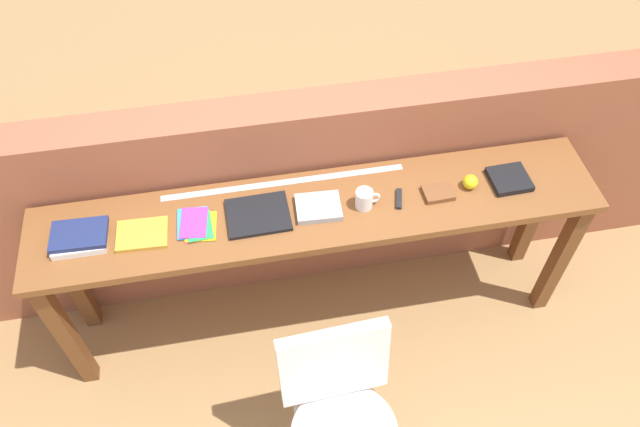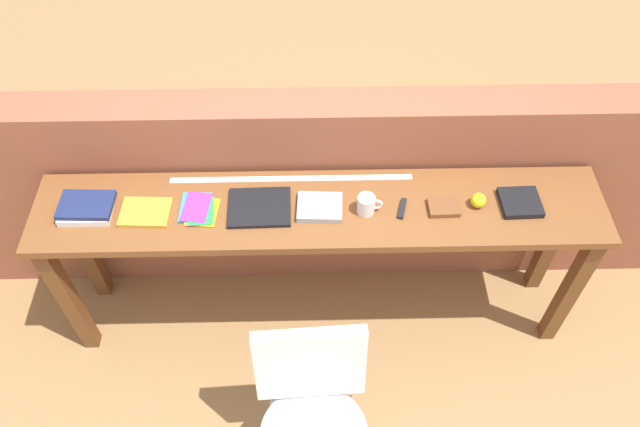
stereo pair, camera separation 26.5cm
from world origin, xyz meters
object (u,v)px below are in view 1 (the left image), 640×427
Objects in this scene: book_stack_leftmost at (79,237)px; mug at (365,199)px; pamphlet_pile_colourful at (196,225)px; book_open_centre at (258,215)px; multitool_folded at (399,199)px; leather_journal_brown at (438,193)px; book_repair_rightmost at (509,179)px; sports_ball_small at (470,182)px; chair_white_moulded at (341,409)px; magazine_cycling at (142,234)px.

mug is at bearing -1.02° from book_stack_leftmost.
pamphlet_pile_colourful is 0.26m from book_open_centre.
leather_journal_brown reaches higher than multitool_folded.
book_repair_rightmost is at bearing 0.22° from pamphlet_pile_colourful.
mug is 0.67m from book_repair_rightmost.
book_stack_leftmost is at bearing 179.56° from pamphlet_pile_colourful.
mug is 0.16m from multitool_folded.
sports_ball_small is (1.68, 0.00, 0.01)m from book_stack_leftmost.
book_repair_rightmost reaches higher than pamphlet_pile_colourful.
book_open_centre is 0.46m from mug.
mug is 0.48m from sports_ball_small.
pamphlet_pile_colourful is 1.76× the size of multitool_folded.
chair_white_moulded is 3.32× the size of book_open_centre.
book_open_centre is (0.49, 0.02, 0.00)m from magazine_cycling.
pamphlet_pile_colourful is 1.06m from leather_journal_brown.
book_open_centre is 2.44× the size of mug.
sports_ball_small is 0.39× the size of book_repair_rightmost.
pamphlet_pile_colourful is at bearing 178.60° from mug.
pamphlet_pile_colourful is at bearing -179.74° from sports_ball_small.
book_repair_rightmost is at bearing -0.01° from sports_ball_small.
book_open_centre is 1.57× the size of book_repair_rightmost.
sports_ball_small is (0.33, 0.02, 0.03)m from multitool_folded.
chair_white_moulded is at bearing -142.14° from book_repair_rightmost.
book_stack_leftmost reaches higher than leather_journal_brown.
pamphlet_pile_colourful is 1.76× the size of mug.
multitool_folded is at bearing -179.76° from book_repair_rightmost.
multitool_folded is at bearing -0.70° from book_stack_leftmost.
pamphlet_pile_colourful is at bearing -179.96° from book_open_centre.
book_repair_rightmost is at bearing 1.43° from leather_journal_brown.
pamphlet_pile_colourful is (-0.48, 0.75, 0.36)m from chair_white_moulded.
chair_white_moulded is 6.86× the size of leather_journal_brown.
magazine_cycling is at bearing 178.18° from leather_journal_brown.
sports_ball_small is at bearing -1.09° from book_open_centre.
multitool_folded is (1.11, -0.00, -0.00)m from magazine_cycling.
magazine_cycling is 1.63× the size of leather_journal_brown.
chair_white_moulded is 13.39× the size of sports_ball_small.
mug is (1.20, -0.02, 0.02)m from book_stack_leftmost.
book_open_centre is (-0.22, 0.76, 0.36)m from chair_white_moulded.
book_open_centre is at bearing 178.31° from multitool_folded.
magazine_cycling is at bearing 133.52° from chair_white_moulded.
magazine_cycling is 3.18× the size of sports_ball_small.
book_open_centre is at bearing 178.20° from book_repair_rightmost.
sports_ball_small reaches higher than pamphlet_pile_colourful.
chair_white_moulded is at bearing -57.54° from pamphlet_pile_colourful.
pamphlet_pile_colourful is at bearing 178.41° from book_repair_rightmost.
book_open_centre reaches higher than multitool_folded.
book_stack_leftmost is at bearing 141.62° from chair_white_moulded.
sports_ball_small is at bearing 0.26° from pamphlet_pile_colourful.
magazine_cycling is 1.09× the size of pamphlet_pile_colourful.
leather_journal_brown is (0.33, 0.00, -0.03)m from mug.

